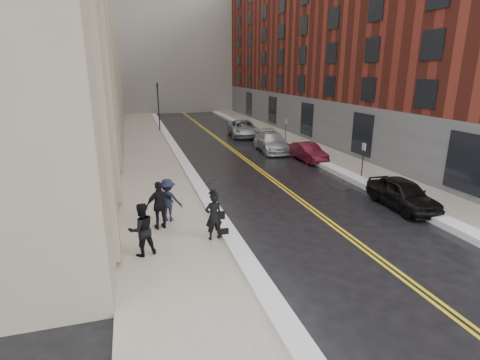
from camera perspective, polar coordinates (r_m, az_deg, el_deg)
ground at (r=14.26m, az=9.20°, el=-10.93°), size 160.00×160.00×0.00m
sidewalk_left at (r=28.12m, az=-13.58°, el=2.77°), size 4.00×64.00×0.15m
sidewalk_right at (r=31.70m, az=11.60°, el=4.42°), size 3.00×64.00×0.15m
lane_stripe_a at (r=29.24m, az=0.01°, el=3.61°), size 0.12×64.00×0.01m
lane_stripe_b at (r=29.31m, az=0.46°, el=3.64°), size 0.12×64.00×0.01m
snow_ridge_left at (r=28.30m, az=-8.94°, el=3.24°), size 0.70×60.80×0.26m
snow_ridge_right at (r=30.87m, az=8.56°, el=4.40°), size 0.85×60.80×0.30m
building_right at (r=41.51m, az=18.64°, el=19.10°), size 14.00×50.00×18.00m
traffic_signal at (r=41.61m, az=-12.35°, el=11.38°), size 0.18×0.15×5.20m
parking_sign_near at (r=24.19m, az=18.24°, el=3.33°), size 0.06×0.35×2.23m
parking_sign_far at (r=34.55m, az=7.00°, el=7.77°), size 0.06×0.35×2.23m
car_black at (r=19.85m, az=23.55°, el=-1.90°), size 1.89×4.33×1.45m
car_maroon at (r=28.21m, az=10.27°, el=4.23°), size 1.60×4.05×1.31m
car_silver_near at (r=31.17m, az=4.84°, el=5.81°), size 2.52×5.47×1.55m
car_silver_far at (r=38.19m, az=0.48°, el=7.87°), size 3.37×6.04×1.60m
pedestrian_main at (r=14.50m, az=-4.04°, el=-5.55°), size 0.75×0.56×1.88m
pedestrian_a at (r=13.69m, az=-14.76°, el=-7.30°), size 1.11×0.97×1.95m
pedestrian_b at (r=16.49m, az=-10.94°, el=-3.02°), size 1.39×1.08×1.89m
pedestrian_c at (r=15.74m, az=-12.10°, el=-3.78°), size 1.27×0.76×2.02m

